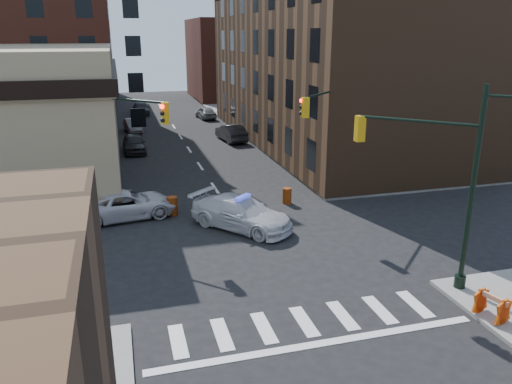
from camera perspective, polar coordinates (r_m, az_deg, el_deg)
ground at (r=24.23m, az=-0.20°, el=-6.30°), size 140.00×140.00×0.00m
sidewalk_ne at (r=62.08m, az=12.55°, el=8.19°), size 34.00×54.50×0.15m
commercial_row_ne at (r=47.82m, az=7.99°, el=14.09°), size 14.00×34.00×14.00m
filler_nw at (r=84.00m, az=-23.26°, el=15.03°), size 20.00×18.00×16.00m
filler_ne at (r=81.89m, az=-1.49°, el=14.96°), size 16.00×16.00×12.00m
signal_pole_se at (r=20.46m, az=20.63°, el=1.71°), size 5.40×5.27×8.00m
signal_pole_nw at (r=27.26m, az=-15.27°, el=5.39°), size 3.58×3.67×8.00m
signal_pole_ne at (r=29.66m, az=8.03°, el=6.80°), size 3.67×3.58×8.00m
tree_ne_near at (r=49.61m, az=0.25°, el=10.30°), size 3.00×3.00×4.85m
tree_ne_far at (r=57.30m, az=-1.96°, el=11.28°), size 3.00×3.00×4.85m
police_car at (r=26.22m, az=-1.69°, el=-2.44°), size 5.50×5.88×1.67m
pickup at (r=28.64m, az=-14.61°, el=-1.40°), size 5.87×3.39×1.54m
parked_car_wnear at (r=44.56m, az=-13.78°, el=5.42°), size 1.93×4.62×1.56m
parked_car_wfar at (r=54.20m, az=-13.89°, el=7.40°), size 1.95×4.22×1.34m
parked_car_wdeep at (r=65.90m, az=-13.01°, el=9.27°), size 2.17×5.12×1.47m
parked_car_enear at (r=47.96m, az=-2.86°, el=6.78°), size 2.30×5.11×1.63m
parked_car_efar at (r=61.28m, az=-5.76°, el=9.03°), size 2.20×4.51×1.48m
pedestrian_a at (r=29.30m, az=-21.62°, el=-1.34°), size 0.59×0.41×1.55m
pedestrian_b at (r=30.64m, az=-21.84°, el=-0.24°), size 0.95×0.76×1.88m
pedestrian_c at (r=32.14m, az=-26.79°, el=-0.07°), size 1.20×0.93×1.90m
barrel_road at (r=30.20m, az=3.57°, el=-0.43°), size 0.66×0.66×0.96m
barrel_bank at (r=28.64m, az=-9.53°, el=-1.56°), size 0.61×0.61×1.06m
barricade_se_b at (r=19.97m, az=25.33°, el=-11.75°), size 0.89×1.32×0.91m
barricade_nw_a at (r=30.79m, az=-16.74°, el=-0.52°), size 1.39×0.91×0.96m
barricade_nw_b at (r=30.35m, az=-26.40°, el=-1.91°), size 1.34×0.75×0.97m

